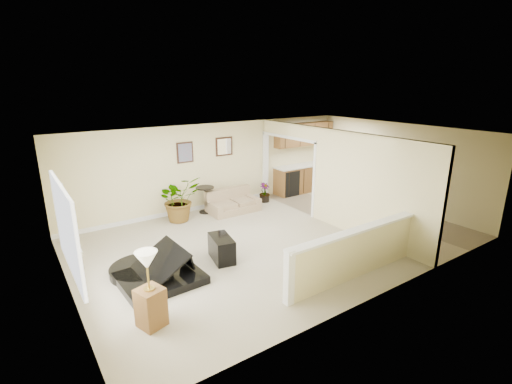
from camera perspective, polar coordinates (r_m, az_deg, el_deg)
floor at (r=9.03m, az=3.13°, el=-7.15°), size 9.00×9.00×0.00m
back_wall at (r=11.06m, az=-6.28°, el=4.04°), size 9.00×0.04×2.50m
front_wall at (r=6.62m, az=19.35°, el=-5.47°), size 9.00×0.04×2.50m
left_wall at (r=6.98m, az=-27.63°, el=-5.35°), size 0.04×6.00×2.50m
right_wall at (r=11.83m, az=20.85°, el=3.87°), size 0.04×6.00×2.50m
ceiling at (r=8.35m, az=3.40°, el=8.77°), size 9.00×6.00×0.04m
kitchen_vinyl at (r=11.11m, az=16.16°, el=-3.16°), size 2.70×6.00×0.01m
interior_partition at (r=9.96m, az=10.61°, el=2.27°), size 0.18×5.99×2.50m
pony_half_wall at (r=7.36m, az=14.76°, el=-9.04°), size 3.42×0.22×1.00m
left_window at (r=6.45m, az=-27.14°, el=-5.11°), size 0.05×2.15×1.45m
wall_art_left at (r=10.53m, az=-10.86°, el=5.99°), size 0.48×0.04×0.58m
wall_mirror at (r=11.07m, az=-4.92°, el=7.00°), size 0.55×0.04×0.55m
kitchen_cabinets at (r=12.72m, az=7.14°, el=3.91°), size 2.36×0.65×2.33m
piano at (r=7.28m, az=-15.43°, el=-8.87°), size 1.76×1.83×1.38m
piano_bench at (r=7.95m, az=-5.32°, el=-8.63°), size 0.54×0.83×0.51m
loveseat at (r=10.80m, az=-3.65°, el=-1.33°), size 1.46×0.84×0.83m
accent_table at (r=10.71m, az=-7.82°, el=-0.65°), size 0.52×0.52×0.76m
palm_plant at (r=10.18m, az=-11.75°, el=-1.08°), size 1.19×1.06×1.23m
small_plant at (r=11.65m, az=1.31°, el=-0.27°), size 0.39×0.39×0.60m
lamp_stand at (r=6.04m, az=-16.03°, el=-15.00°), size 0.46×0.46×1.25m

